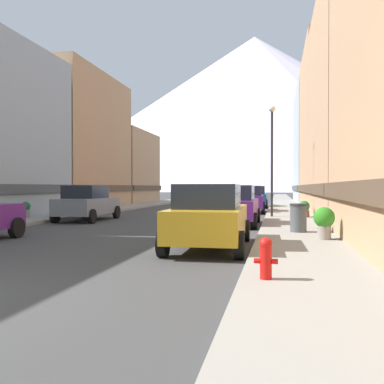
# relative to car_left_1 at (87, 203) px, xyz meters

# --- Properties ---
(sidewalk_left) EXTENTS (2.50, 100.00, 0.15)m
(sidewalk_left) POSITION_rel_car_left_1_xyz_m (-2.45, 20.37, -0.82)
(sidewalk_left) COLOR gray
(sidewalk_left) RESTS_ON ground
(sidewalk_right) EXTENTS (2.50, 100.00, 0.15)m
(sidewalk_right) POSITION_rel_car_left_1_xyz_m (10.05, 20.37, -0.82)
(sidewalk_right) COLOR gray
(sidewalk_right) RESTS_ON ground
(storefront_left_2) EXTENTS (9.31, 10.92, 10.62)m
(storefront_left_2) POSITION_rel_car_left_1_xyz_m (-8.21, 10.96, 4.24)
(storefront_left_2) COLOR tan
(storefront_left_2) RESTS_ON ground
(storefront_left_3) EXTENTS (9.86, 9.05, 7.43)m
(storefront_left_3) POSITION_rel_car_left_1_xyz_m (-8.48, 21.28, 2.68)
(storefront_left_3) COLOR tan
(storefront_left_3) RESTS_ON ground
(storefront_right_2) EXTENTS (8.41, 10.59, 11.81)m
(storefront_right_2) POSITION_rel_car_left_1_xyz_m (15.35, 12.55, 4.82)
(storefront_right_2) COLOR tan
(storefront_right_2) RESTS_ON ground
(storefront_right_3) EXTENTS (9.07, 13.49, 11.62)m
(storefront_right_3) POSITION_rel_car_left_1_xyz_m (15.68, 25.15, 4.73)
(storefront_right_3) COLOR #99A5B2
(storefront_right_3) RESTS_ON ground
(car_left_1) EXTENTS (2.22, 4.47, 1.78)m
(car_left_1) POSITION_rel_car_left_1_xyz_m (0.00, 0.00, 0.00)
(car_left_1) COLOR slate
(car_left_1) RESTS_ON ground
(car_right_0) EXTENTS (2.17, 4.45, 1.78)m
(car_right_0) POSITION_rel_car_left_1_xyz_m (7.60, -8.07, 0.00)
(car_right_0) COLOR #B28419
(car_right_0) RESTS_ON ground
(car_right_1) EXTENTS (2.08, 4.41, 1.78)m
(car_right_1) POSITION_rel_car_left_1_xyz_m (7.60, -1.05, 0.00)
(car_right_1) COLOR #591E72
(car_right_1) RESTS_ON ground
(car_right_2) EXTENTS (2.19, 4.46, 1.78)m
(car_right_2) POSITION_rel_car_left_1_xyz_m (7.60, 8.08, 0.00)
(car_right_2) COLOR #591E72
(car_right_2) RESTS_ON ground
(car_right_3) EXTENTS (2.21, 4.46, 1.78)m
(car_right_3) POSITION_rel_car_left_1_xyz_m (7.60, 14.97, 0.00)
(car_right_3) COLOR #19478C
(car_right_3) RESTS_ON ground
(car_driving_0) EXTENTS (2.06, 4.40, 1.78)m
(car_driving_0) POSITION_rel_car_left_1_xyz_m (5.40, 38.81, 0.00)
(car_driving_0) COLOR silver
(car_driving_0) RESTS_ON ground
(fire_hydrant_near) EXTENTS (0.40, 0.22, 0.70)m
(fire_hydrant_near) POSITION_rel_car_left_1_xyz_m (9.25, -12.22, -0.37)
(fire_hydrant_near) COLOR red
(fire_hydrant_near) RESTS_ON sidewalk_right
(trash_bin_right) EXTENTS (0.59, 0.59, 0.98)m
(trash_bin_right) POSITION_rel_car_left_1_xyz_m (10.15, -4.62, -0.26)
(trash_bin_right) COLOR #4C5156
(trash_bin_right) RESTS_ON sidewalk_right
(potted_plant_0) EXTENTS (0.55, 0.55, 0.84)m
(potted_plant_0) POSITION_rel_car_left_1_xyz_m (10.80, 2.66, -0.32)
(potted_plant_0) COLOR brown
(potted_plant_0) RESTS_ON sidewalk_right
(potted_plant_1) EXTENTS (0.45, 0.45, 0.80)m
(potted_plant_1) POSITION_rel_car_left_1_xyz_m (-3.20, -0.42, -0.32)
(potted_plant_1) COLOR gray
(potted_plant_1) RESTS_ON sidewalk_left
(potted_plant_2) EXTENTS (0.62, 0.62, 0.96)m
(potted_plant_2) POSITION_rel_car_left_1_xyz_m (10.80, -6.53, -0.19)
(potted_plant_2) COLOR gray
(potted_plant_2) RESTS_ON sidewalk_right
(streetlamp_right) EXTENTS (0.36, 0.36, 5.86)m
(streetlamp_right) POSITION_rel_car_left_1_xyz_m (9.15, 2.77, 3.09)
(streetlamp_right) COLOR black
(streetlamp_right) RESTS_ON sidewalk_right
(mountain_backdrop) EXTENTS (276.31, 276.31, 97.39)m
(mountain_backdrop) POSITION_rel_car_left_1_xyz_m (-5.04, 245.37, 47.80)
(mountain_backdrop) COLOR silver
(mountain_backdrop) RESTS_ON ground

